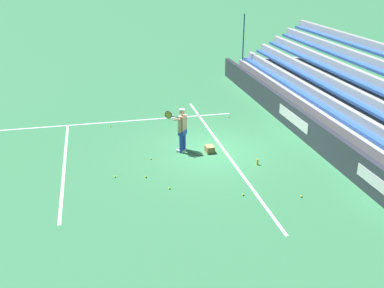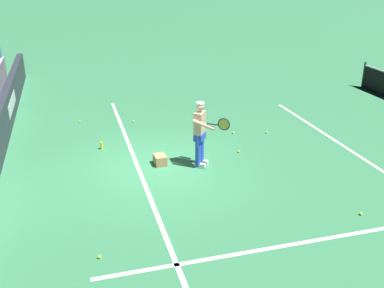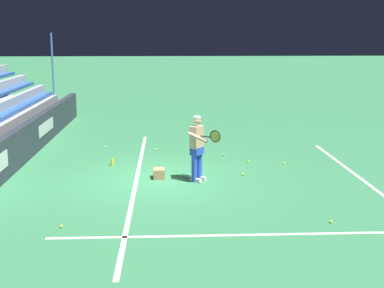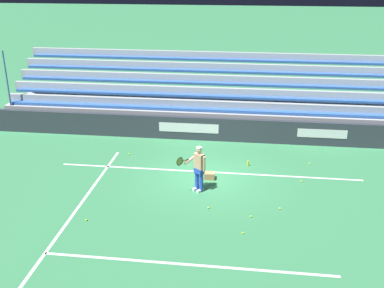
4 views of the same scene
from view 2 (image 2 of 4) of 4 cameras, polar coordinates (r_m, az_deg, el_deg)
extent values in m
plane|color=#337A4C|center=(11.79, -4.40, -2.89)|extent=(160.00, 160.00, 0.00)
cube|color=white|center=(11.71, -6.80, -3.15)|extent=(12.00, 0.10, 0.01)
cube|color=white|center=(13.83, 18.51, -0.11)|extent=(8.22, 0.10, 0.01)
cube|color=silver|center=(16.07, -21.88, 4.77)|extent=(2.20, 0.01, 0.40)
cylinder|color=blue|center=(11.80, 1.16, -0.47)|extent=(0.15, 0.15, 0.88)
cylinder|color=blue|center=(11.61, 0.77, -0.86)|extent=(0.15, 0.15, 0.88)
cube|color=white|center=(11.93, 1.42, -2.26)|extent=(0.26, 0.29, 0.09)
cube|color=white|center=(11.75, 1.04, -2.67)|extent=(0.26, 0.29, 0.09)
cube|color=blue|center=(11.57, 0.98, 0.98)|extent=(0.40, 0.38, 0.20)
cube|color=tan|center=(11.44, 0.99, 2.71)|extent=(0.41, 0.39, 0.58)
sphere|color=tan|center=(11.30, 1.06, 4.76)|extent=(0.21, 0.21, 0.21)
cylinder|color=white|center=(11.27, 1.06, 5.20)|extent=(0.20, 0.20, 0.05)
cylinder|color=tan|center=(11.67, 1.43, 2.90)|extent=(0.09, 0.09, 0.56)
cylinder|color=tan|center=(11.14, 1.50, 2.43)|extent=(0.43, 0.52, 0.24)
cylinder|color=black|center=(11.04, 2.67, 2.52)|extent=(0.21, 0.26, 0.03)
torus|color=black|center=(10.95, 4.06, 2.52)|extent=(0.21, 0.26, 0.31)
cylinder|color=#D6D14C|center=(10.95, 4.06, 2.52)|extent=(0.17, 0.22, 0.27)
cube|color=#A87F51|center=(11.86, -4.08, -2.02)|extent=(0.41, 0.32, 0.26)
sphere|color=#CCE533|center=(14.20, 9.45, 1.49)|extent=(0.07, 0.07, 0.07)
sphere|color=#CCE533|center=(12.66, 5.96, -0.95)|extent=(0.07, 0.07, 0.07)
sphere|color=#CCE533|center=(8.53, -11.70, -13.85)|extent=(0.07, 0.07, 0.07)
sphere|color=#CCE533|center=(14.68, 1.58, 2.49)|extent=(0.07, 0.07, 0.07)
sphere|color=#CCE533|center=(15.09, -7.43, 2.86)|extent=(0.07, 0.07, 0.07)
sphere|color=#CCE533|center=(15.44, -14.11, 2.81)|extent=(0.07, 0.07, 0.07)
sphere|color=#CCE533|center=(14.02, 5.27, 1.43)|extent=(0.07, 0.07, 0.07)
sphere|color=#CCE533|center=(10.25, 20.65, -8.29)|extent=(0.07, 0.07, 0.07)
cylinder|color=yellow|center=(13.05, -11.41, -0.20)|extent=(0.07, 0.07, 0.22)
cylinder|color=#33383D|center=(20.51, 20.98, 8.22)|extent=(0.09, 0.09, 1.07)
camera|label=1|loc=(26.64, -2.38, 26.42)|focal=42.00mm
camera|label=3|loc=(4.20, 121.03, -29.31)|focal=50.00mm
camera|label=4|loc=(21.48, 44.46, 23.73)|focal=42.00mm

